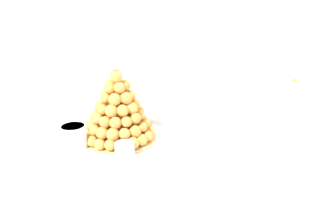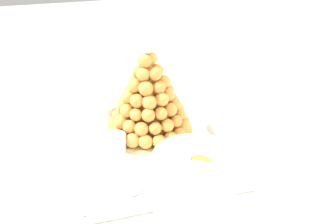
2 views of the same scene
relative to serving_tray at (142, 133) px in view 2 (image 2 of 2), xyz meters
name	(u,v)px [view 2 (image 2 of 2)]	position (x,y,z in m)	size (l,w,h in m)	color
buffet_table	(169,202)	(0.22, 0.02, -0.09)	(1.66, 0.94, 0.77)	brown
serving_tray	(142,133)	(0.00, 0.00, 0.00)	(0.66, 0.41, 0.02)	white
croquembouche	(149,99)	(0.00, 0.02, 0.11)	(0.25, 0.25, 0.27)	tan
dessert_cup_left	(99,94)	(-0.24, -0.09, 0.03)	(0.05, 0.05, 0.06)	silver
dessert_cup_mid_left	(108,115)	(-0.09, -0.09, 0.03)	(0.06, 0.06, 0.06)	silver
dessert_cup_centre	(115,144)	(0.08, -0.09, 0.03)	(0.06, 0.06, 0.05)	silver
dessert_cup_mid_right	(131,179)	(0.25, -0.08, 0.03)	(0.06, 0.06, 0.06)	silver
creme_brulee_ramekin	(138,100)	(-0.19, 0.03, 0.02)	(0.09, 0.09, 0.02)	white
macaron_goblet	(193,207)	(0.52, -0.03, 0.16)	(0.13, 0.13, 0.28)	white
wine_glass	(206,59)	(-0.22, 0.28, 0.13)	(0.08, 0.08, 0.18)	silver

